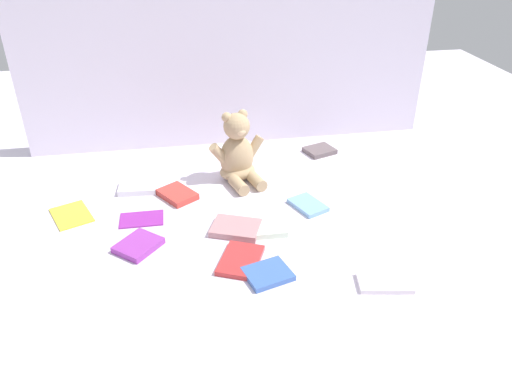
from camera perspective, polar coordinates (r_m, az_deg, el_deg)
name	(u,v)px	position (r m, az deg, el deg)	size (l,w,h in m)	color
ground_plane	(253,204)	(1.52, -0.38, -1.35)	(3.20, 3.20, 0.00)	silver
backdrop_drape	(231,69)	(1.84, -2.92, 13.91)	(1.48, 0.03, 0.56)	silver
teddy_bear	(238,155)	(1.62, -2.12, 4.29)	(0.20, 0.19, 0.24)	tan
book_case_0	(385,282)	(1.26, 14.59, -10.04)	(0.07, 0.13, 0.01)	white
book_case_1	(320,151)	(1.85, 7.32, 4.76)	(0.08, 0.10, 0.02)	#605254
book_case_2	(138,187)	(1.64, -13.42, 0.57)	(0.09, 0.12, 0.02)	white
book_case_3	(177,194)	(1.57, -9.04, -0.27)	(0.08, 0.12, 0.02)	#BF3931
book_case_4	(308,205)	(1.51, 5.99, -1.50)	(0.08, 0.11, 0.01)	#77A9D9
book_case_5	(71,214)	(1.56, -20.47, -2.42)	(0.10, 0.14, 0.01)	yellow
book_case_6	(241,260)	(1.29, -1.78, -7.84)	(0.10, 0.14, 0.01)	red
book_case_7	(142,219)	(1.48, -13.03, -3.00)	(0.08, 0.13, 0.01)	#8B2594
book_case_8	(268,274)	(1.24, 1.36, -9.39)	(0.09, 0.11, 0.01)	#3D63B3
book_case_9	(138,245)	(1.37, -13.38, -5.98)	(0.09, 0.11, 0.02)	purple
book_case_10	(236,228)	(1.40, -2.32, -4.16)	(0.10, 0.13, 0.02)	#B37B80
book_case_11	(269,227)	(1.40, 1.49, -4.03)	(0.09, 0.10, 0.02)	white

